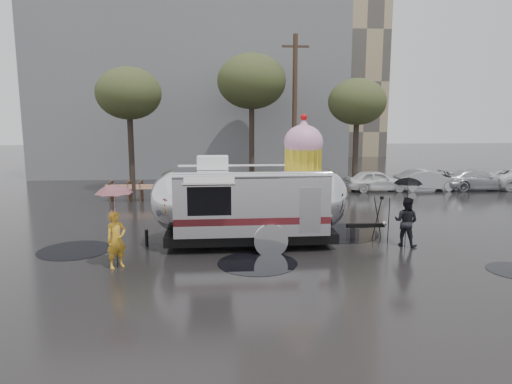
{
  "coord_description": "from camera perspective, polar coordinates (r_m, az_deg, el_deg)",
  "views": [
    {
      "loc": [
        -1.87,
        -13.39,
        4.17
      ],
      "look_at": [
        -0.76,
        1.39,
        1.76
      ],
      "focal_mm": 32.0,
      "sensor_mm": 36.0,
      "label": 1
    }
  ],
  "objects": [
    {
      "name": "puddles",
      "position": [
        15.38,
        2.1,
        -6.48
      ],
      "size": [
        14.75,
        9.11,
        0.01
      ],
      "color": "black",
      "rests_on": "ground"
    },
    {
      "name": "tripod",
      "position": [
        16.31,
        15.38,
        -2.64
      ],
      "size": [
        0.63,
        0.58,
        1.53
      ],
      "rotation": [
        0.0,
        0.0,
        -0.41
      ],
      "color": "black",
      "rests_on": "ground"
    },
    {
      "name": "utility_pole",
      "position": [
        27.74,
        4.84,
        10.14
      ],
      "size": [
        1.6,
        0.28,
        9.0
      ],
      "color": "#473323",
      "rests_on": "ground"
    },
    {
      "name": "umbrella_pink",
      "position": [
        13.15,
        -17.3,
        -0.81
      ],
      "size": [
        1.24,
        1.24,
        2.4
      ],
      "color": "#CC7E89",
      "rests_on": "ground"
    },
    {
      "name": "person_right",
      "position": [
        15.76,
        18.25,
        -3.54
      ],
      "size": [
        0.87,
        0.83,
        1.62
      ],
      "primitive_type": "imported",
      "rotation": [
        0.0,
        0.0,
        2.45
      ],
      "color": "black",
      "rests_on": "ground"
    },
    {
      "name": "airstream_trailer",
      "position": [
        15.04,
        -0.37,
        -0.82
      ],
      "size": [
        8.16,
        3.14,
        4.39
      ],
      "rotation": [
        0.0,
        0.0,
        0.01
      ],
      "color": "silver",
      "rests_on": "ground"
    },
    {
      "name": "tree_mid",
      "position": [
        28.53,
        -0.55,
        13.61
      ],
      "size": [
        4.2,
        4.2,
        8.03
      ],
      "color": "#382D26",
      "rests_on": "ground"
    },
    {
      "name": "umbrella_black",
      "position": [
        15.56,
        18.46,
        0.47
      ],
      "size": [
        1.11,
        1.11,
        2.3
      ],
      "color": "black",
      "rests_on": "ground"
    },
    {
      "name": "parked_cars",
      "position": [
        29.03,
        23.8,
        1.63
      ],
      "size": [
        13.2,
        1.9,
        1.5
      ],
      "color": "silver",
      "rests_on": "ground"
    },
    {
      "name": "tree_right",
      "position": [
        27.55,
        12.53,
        10.87
      ],
      "size": [
        3.36,
        3.36,
        6.42
      ],
      "color": "#382D26",
      "rests_on": "ground"
    },
    {
      "name": "ground",
      "position": [
        14.15,
        3.51,
        -7.92
      ],
      "size": [
        120.0,
        120.0,
        0.0
      ],
      "primitive_type": "plane",
      "color": "black",
      "rests_on": "ground"
    },
    {
      "name": "tree_left",
      "position": [
        26.92,
        -15.62,
        11.71
      ],
      "size": [
        3.64,
        3.64,
        6.95
      ],
      "color": "#382D26",
      "rests_on": "ground"
    },
    {
      "name": "barricade_row",
      "position": [
        23.92,
        -13.1,
        0.23
      ],
      "size": [
        4.3,
        0.8,
        1.0
      ],
      "color": "#473323",
      "rests_on": "ground"
    },
    {
      "name": "grey_building",
      "position": [
        37.52,
        -7.74,
        12.73
      ],
      "size": [
        22.0,
        12.0,
        13.0
      ],
      "primitive_type": "cube",
      "color": "slate",
      "rests_on": "ground"
    },
    {
      "name": "person_left",
      "position": [
        13.39,
        -17.06,
        -5.72
      ],
      "size": [
        0.69,
        0.67,
        1.61
      ],
      "primitive_type": "imported",
      "rotation": [
        0.0,
        0.0,
        0.71
      ],
      "color": "gold",
      "rests_on": "ground"
    }
  ]
}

